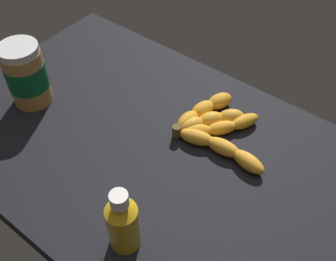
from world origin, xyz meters
The scene contains 4 objects.
ground_plane centered at (0.00, 0.00, -2.18)cm, with size 98.32×61.16×4.36cm, color black.
banana_bunch centered at (-8.00, -11.66, 1.71)cm, with size 22.48×18.88×3.66cm.
peanut_butter_jar centered at (32.21, 5.99, 7.63)cm, with size 9.31×9.31×15.40cm.
honey_bottle centered at (-10.28, 20.19, 6.49)cm, with size 5.56×5.56×14.61cm.
Camera 1 is at (-37.05, 42.36, 65.98)cm, focal length 42.65 mm.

